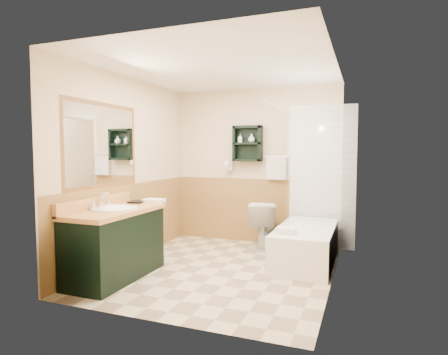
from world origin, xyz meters
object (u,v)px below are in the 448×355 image
(wall_shelf, at_px, (247,144))
(vanity_book, at_px, (130,193))
(soap_bottle_a, at_px, (240,141))
(vanity, at_px, (115,244))
(toilet, at_px, (263,225))
(soap_bottle_b, at_px, (252,139))
(bathtub, at_px, (306,245))
(hair_dryer, at_px, (230,166))

(wall_shelf, height_order, vanity_book, wall_shelf)
(wall_shelf, bearing_deg, soap_bottle_a, -177.54)
(vanity, height_order, toilet, vanity)
(wall_shelf, relative_size, vanity, 0.45)
(toilet, bearing_deg, soap_bottle_b, -49.66)
(vanity, xyz_separation_m, vanity_book, (-0.17, 0.54, 0.51))
(bathtub, relative_size, soap_bottle_a, 11.15)
(bathtub, bearing_deg, wall_shelf, 143.78)
(wall_shelf, bearing_deg, bathtub, -36.22)
(hair_dryer, distance_m, vanity_book, 1.80)
(vanity, relative_size, soap_bottle_a, 9.16)
(soap_bottle_b, bearing_deg, bathtub, -37.95)
(vanity, bearing_deg, hair_dryer, 74.45)
(soap_bottle_a, xyz_separation_m, soap_bottle_b, (0.18, 0.00, 0.02))
(toilet, height_order, vanity_book, vanity_book)
(vanity, distance_m, toilet, 2.26)
(hair_dryer, bearing_deg, soap_bottle_a, -9.27)
(vanity, bearing_deg, vanity_book, 107.12)
(hair_dryer, distance_m, soap_bottle_b, 0.56)
(vanity, distance_m, bathtub, 2.36)
(soap_bottle_a, bearing_deg, vanity_book, -120.96)
(bathtub, xyz_separation_m, soap_bottle_b, (-0.96, 0.75, 1.39))
(toilet, relative_size, soap_bottle_a, 5.20)
(hair_dryer, height_order, soap_bottle_b, soap_bottle_b)
(toilet, relative_size, vanity_book, 2.94)
(soap_bottle_a, bearing_deg, wall_shelf, 2.46)
(wall_shelf, xyz_separation_m, vanity_book, (-1.06, -1.58, -0.65))
(soap_bottle_b, bearing_deg, vanity_book, -125.66)
(toilet, distance_m, soap_bottle_a, 1.34)
(vanity, height_order, soap_bottle_a, soap_bottle_a)
(hair_dryer, height_order, vanity_book, hair_dryer)
(toilet, xyz_separation_m, soap_bottle_a, (-0.43, 0.20, 1.25))
(hair_dryer, xyz_separation_m, soap_bottle_b, (0.37, -0.03, 0.42))
(vanity_book, relative_size, soap_bottle_a, 1.77)
(wall_shelf, height_order, soap_bottle_b, wall_shelf)
(vanity, xyz_separation_m, toilet, (1.21, 1.91, -0.05))
(wall_shelf, height_order, soap_bottle_a, wall_shelf)
(wall_shelf, xyz_separation_m, vanity, (-0.89, -2.11, -1.16))
(wall_shelf, bearing_deg, vanity, -112.95)
(hair_dryer, relative_size, vanity_book, 1.01)
(toilet, xyz_separation_m, soap_bottle_b, (-0.25, 0.20, 1.27))
(bathtub, xyz_separation_m, toilet, (-0.71, 0.54, 0.11))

